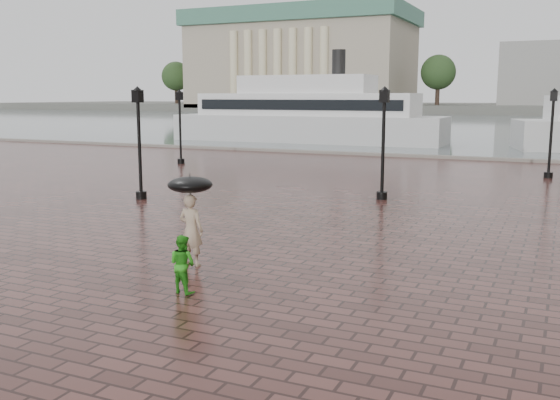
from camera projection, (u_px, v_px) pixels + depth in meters
The scene contains 11 objects.
ground at pixel (87, 282), 14.12m from camera, with size 300.00×300.00×0.00m, color #371C19.
harbour_water at pixel (498, 123), 96.66m from camera, with size 240.00×240.00×0.00m, color #4B565B.
quay_edge at pixel (409, 157), 42.83m from camera, with size 80.00×0.60×0.30m, color slate.
far_shore at pixel (525, 108), 157.49m from camera, with size 300.00×60.00×2.00m, color #4C4C47.
museum at pixel (301, 58), 164.08m from camera, with size 57.00×32.50×26.00m.
far_trees at pixel (522, 71), 136.36m from camera, with size 188.00×8.00×13.50m.
street_lamps at pixel (311, 134), 30.05m from camera, with size 21.44×14.44×4.40m.
adult_pedestrian at pixel (191, 230), 15.38m from camera, with size 0.65×0.43×1.80m, color tan.
child_pedestrian at pixel (182, 264), 13.29m from camera, with size 0.61×0.48×1.26m, color #28941B.
ferry_near at pixel (307, 115), 56.68m from camera, with size 24.91×6.20×8.15m.
umbrella at pixel (190, 185), 15.20m from camera, with size 1.10×1.10×1.17m.
Camera 1 is at (9.65, -10.57, 4.18)m, focal length 40.00 mm.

